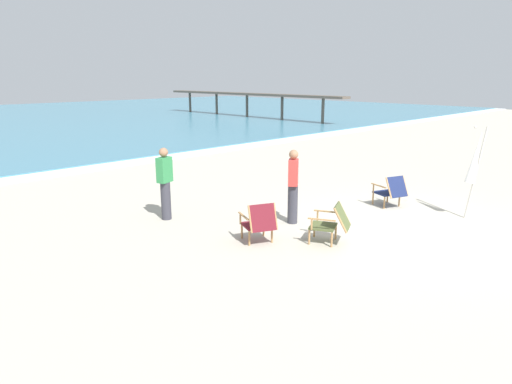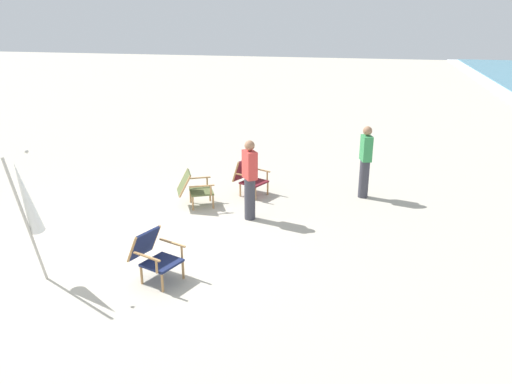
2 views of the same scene
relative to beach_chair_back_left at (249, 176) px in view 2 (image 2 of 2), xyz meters
name	(u,v)px [view 2 (image 2 of 2)]	position (x,y,z in m)	size (l,w,h in m)	color
ground_plane	(124,242)	(2.98, -1.62, -0.43)	(80.00, 80.00, 0.00)	#B7AF9E
beach_chair_back_left	(249,176)	(0.00, 0.00, 0.00)	(0.80, 0.85, 0.82)	maroon
beach_chair_mid_center	(193,188)	(1.00, -0.98, -0.01)	(0.84, 0.93, 0.79)	#515B33
beach_chair_front_left	(154,254)	(4.09, -0.52, -0.01)	(0.79, 0.89, 0.79)	#19234C
umbrella_furled_white	(26,199)	(4.59, -2.23, 0.94)	(0.49, 0.37, 2.10)	#B7B2A8
person_near_chairs	(250,179)	(1.40, 0.37, 0.41)	(0.39, 0.36, 1.63)	#383842
person_by_waterline	(365,161)	(-0.40, 2.56, 0.41)	(0.38, 0.29, 1.63)	#383842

